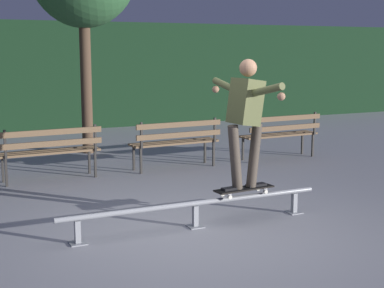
# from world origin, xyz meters

# --- Properties ---
(ground_plane) EXTENTS (90.00, 90.00, 0.00)m
(ground_plane) POSITION_xyz_m (0.00, 0.00, 0.00)
(ground_plane) COLOR #99999E
(hedge_backdrop) EXTENTS (24.00, 1.20, 2.79)m
(hedge_backdrop) POSITION_xyz_m (0.00, 9.59, 1.40)
(hedge_backdrop) COLOR black
(hedge_backdrop) RESTS_ON ground
(grind_rail) EXTENTS (3.30, 0.18, 0.32)m
(grind_rail) POSITION_xyz_m (0.00, 0.17, 0.24)
(grind_rail) COLOR gray
(grind_rail) RESTS_ON ground
(skateboard) EXTENTS (0.80, 0.27, 0.09)m
(skateboard) POSITION_xyz_m (0.66, 0.17, 0.39)
(skateboard) COLOR black
(skateboard) RESTS_ON grind_rail
(skateboarder) EXTENTS (0.63, 1.40, 1.56)m
(skateboarder) POSITION_xyz_m (0.66, 0.17, 1.33)
(skateboarder) COLOR black
(skateboarder) RESTS_ON skateboard
(park_bench_left_center) EXTENTS (1.62, 0.49, 0.88)m
(park_bench_left_center) POSITION_xyz_m (-1.06, 3.31, 0.54)
(park_bench_left_center) COLOR #282623
(park_bench_left_center) RESTS_ON ground
(park_bench_right_center) EXTENTS (1.62, 0.49, 0.88)m
(park_bench_right_center) POSITION_xyz_m (1.12, 3.31, 0.54)
(park_bench_right_center) COLOR #282623
(park_bench_right_center) RESTS_ON ground
(park_bench_rightmost) EXTENTS (1.62, 0.49, 0.88)m
(park_bench_rightmost) POSITION_xyz_m (3.29, 3.31, 0.54)
(park_bench_rightmost) COLOR #282623
(park_bench_rightmost) RESTS_ON ground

